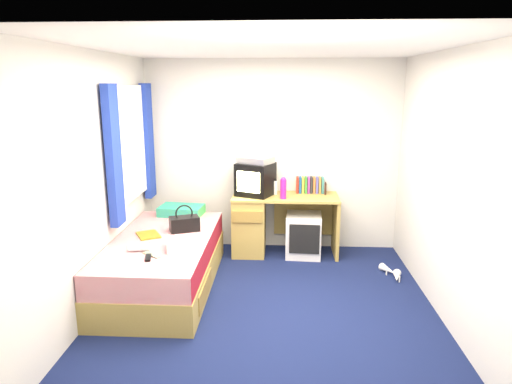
# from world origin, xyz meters

# --- Properties ---
(ground) EXTENTS (3.40, 3.40, 0.00)m
(ground) POSITION_xyz_m (0.00, 0.00, 0.00)
(ground) COLOR #0C1438
(ground) RESTS_ON ground
(room_shell) EXTENTS (3.40, 3.40, 3.40)m
(room_shell) POSITION_xyz_m (0.00, 0.00, 1.45)
(room_shell) COLOR white
(room_shell) RESTS_ON ground
(bed) EXTENTS (1.01, 2.00, 0.54)m
(bed) POSITION_xyz_m (-1.10, 0.37, 0.27)
(bed) COLOR tan
(bed) RESTS_ON ground
(pillow) EXTENTS (0.55, 0.38, 0.11)m
(pillow) POSITION_xyz_m (-1.09, 1.23, 0.60)
(pillow) COLOR teal
(pillow) RESTS_ON bed
(desk) EXTENTS (1.30, 0.55, 0.75)m
(desk) POSITION_xyz_m (-0.10, 1.44, 0.41)
(desk) COLOR tan
(desk) RESTS_ON ground
(storage_cube) EXTENTS (0.45, 0.45, 0.53)m
(storage_cube) POSITION_xyz_m (0.41, 1.36, 0.27)
(storage_cube) COLOR silver
(storage_cube) RESTS_ON ground
(crt_tv) EXTENTS (0.52, 0.50, 0.40)m
(crt_tv) POSITION_xyz_m (-0.20, 1.44, 0.95)
(crt_tv) COLOR black
(crt_tv) RESTS_ON desk
(vcr) EXTENTS (0.48, 0.43, 0.07)m
(vcr) POSITION_xyz_m (-0.20, 1.44, 1.19)
(vcr) COLOR #A8A8AA
(vcr) RESTS_ON crt_tv
(book_row) EXTENTS (0.34, 0.13, 0.20)m
(book_row) POSITION_xyz_m (0.48, 1.60, 0.85)
(book_row) COLOR maroon
(book_row) RESTS_ON desk
(picture_frame) EXTENTS (0.03, 0.12, 0.14)m
(picture_frame) POSITION_xyz_m (0.67, 1.54, 0.82)
(picture_frame) COLOR black
(picture_frame) RESTS_ON desk
(pink_water_bottle) EXTENTS (0.08, 0.08, 0.23)m
(pink_water_bottle) POSITION_xyz_m (0.15, 1.27, 0.87)
(pink_water_bottle) COLOR #CF1D8A
(pink_water_bottle) RESTS_ON desk
(aerosol_can) EXTENTS (0.06, 0.06, 0.18)m
(aerosol_can) POSITION_xyz_m (0.05, 1.48, 0.84)
(aerosol_can) COLOR silver
(aerosol_can) RESTS_ON desk
(handbag) EXTENTS (0.35, 0.28, 0.29)m
(handbag) POSITION_xyz_m (-0.92, 0.62, 0.63)
(handbag) COLOR black
(handbag) RESTS_ON bed
(towel) EXTENTS (0.37, 0.33, 0.10)m
(towel) POSITION_xyz_m (-0.81, 0.06, 0.59)
(towel) COLOR silver
(towel) RESTS_ON bed
(magazine) EXTENTS (0.32, 0.35, 0.01)m
(magazine) POSITION_xyz_m (-1.27, 0.44, 0.55)
(magazine) COLOR yellow
(magazine) RESTS_ON bed
(water_bottle) EXTENTS (0.21, 0.09, 0.07)m
(water_bottle) POSITION_xyz_m (-1.22, -0.01, 0.58)
(water_bottle) COLOR white
(water_bottle) RESTS_ON bed
(colour_swatch_fan) EXTENTS (0.21, 0.18, 0.01)m
(colour_swatch_fan) POSITION_xyz_m (-1.07, -0.11, 0.55)
(colour_swatch_fan) COLOR #CA892C
(colour_swatch_fan) RESTS_ON bed
(remote_control) EXTENTS (0.08, 0.17, 0.02)m
(remote_control) POSITION_xyz_m (-1.08, -0.20, 0.55)
(remote_control) COLOR black
(remote_control) RESTS_ON bed
(window_assembly) EXTENTS (0.11, 1.42, 1.40)m
(window_assembly) POSITION_xyz_m (-1.55, 0.90, 1.42)
(window_assembly) COLOR silver
(window_assembly) RESTS_ON room_shell
(white_heels) EXTENTS (0.22, 0.42, 0.09)m
(white_heels) POSITION_xyz_m (1.37, 0.76, 0.04)
(white_heels) COLOR white
(white_heels) RESTS_ON ground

